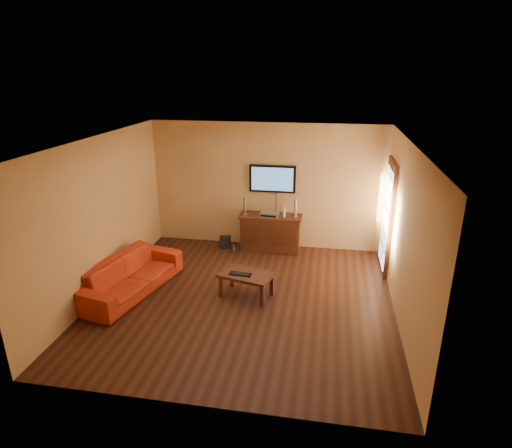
% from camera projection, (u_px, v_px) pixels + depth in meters
% --- Properties ---
extents(ground_plane, '(5.00, 5.00, 0.00)m').
position_uv_depth(ground_plane, '(244.00, 300.00, 7.34)').
color(ground_plane, black).
rests_on(ground_plane, ground).
extents(room_walls, '(5.00, 5.00, 5.00)m').
position_uv_depth(room_walls, '(250.00, 195.00, 7.34)').
color(room_walls, tan).
rests_on(room_walls, ground).
extents(french_door, '(0.07, 1.02, 2.22)m').
position_uv_depth(french_door, '(387.00, 218.00, 8.16)').
color(french_door, '#3C1B0D').
rests_on(french_door, ground).
extents(media_console, '(1.33, 0.51, 0.78)m').
position_uv_depth(media_console, '(270.00, 232.00, 9.26)').
color(media_console, '#3C1B0D').
rests_on(media_console, ground).
extents(television, '(0.99, 0.08, 0.58)m').
position_uv_depth(television, '(272.00, 179.00, 9.06)').
color(television, black).
rests_on(television, ground).
extents(coffee_table, '(1.00, 0.75, 0.43)m').
position_uv_depth(coffee_table, '(246.00, 277.00, 7.35)').
color(coffee_table, '#3C1B0D').
rests_on(coffee_table, ground).
extents(sofa, '(1.07, 2.22, 0.83)m').
position_uv_depth(sofa, '(130.00, 270.00, 7.49)').
color(sofa, red).
rests_on(sofa, ground).
extents(speaker_left, '(0.10, 0.10, 0.37)m').
position_uv_depth(speaker_left, '(245.00, 207.00, 9.13)').
color(speaker_left, silver).
rests_on(speaker_left, media_console).
extents(speaker_right, '(0.11, 0.11, 0.39)m').
position_uv_depth(speaker_right, '(295.00, 209.00, 8.99)').
color(speaker_right, silver).
rests_on(speaker_right, media_console).
extents(av_receiver, '(0.41, 0.31, 0.09)m').
position_uv_depth(av_receiver, '(270.00, 214.00, 9.07)').
color(av_receiver, silver).
rests_on(av_receiver, media_console).
extents(game_console, '(0.08, 0.17, 0.22)m').
position_uv_depth(game_console, '(284.00, 211.00, 9.04)').
color(game_console, white).
rests_on(game_console, media_console).
extents(subwoofer, '(0.27, 0.27, 0.24)m').
position_uv_depth(subwoofer, '(225.00, 242.00, 9.45)').
color(subwoofer, black).
rests_on(subwoofer, ground).
extents(bottle, '(0.07, 0.07, 0.20)m').
position_uv_depth(bottle, '(234.00, 249.00, 9.15)').
color(bottle, white).
rests_on(bottle, ground).
extents(keyboard, '(0.39, 0.17, 0.02)m').
position_uv_depth(keyboard, '(240.00, 274.00, 7.28)').
color(keyboard, black).
rests_on(keyboard, coffee_table).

